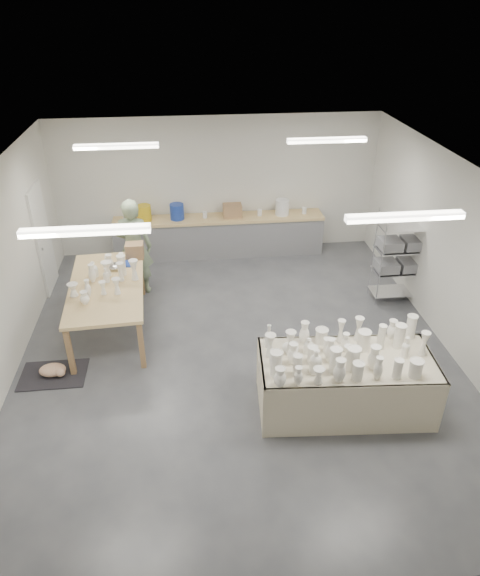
{
  "coord_description": "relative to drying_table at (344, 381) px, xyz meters",
  "views": [
    {
      "loc": [
        -0.7,
        -6.77,
        5.2
      ],
      "look_at": [
        0.09,
        0.31,
        1.05
      ],
      "focal_mm": 32.0,
      "sensor_mm": 36.0,
      "label": 1
    }
  ],
  "objects": [
    {
      "name": "back_counter",
      "position": [
        -1.37,
        5.1,
        0.01
      ],
      "size": [
        4.6,
        0.6,
        1.24
      ],
      "color": "tan",
      "rests_on": "ground"
    },
    {
      "name": "rug",
      "position": [
        -4.26,
        1.17,
        -0.47
      ],
      "size": [
        1.0,
        0.7,
        0.02
      ],
      "primitive_type": "cube",
      "color": "black",
      "rests_on": "ground"
    },
    {
      "name": "cat",
      "position": [
        -4.24,
        1.15,
        -0.37
      ],
      "size": [
        0.49,
        0.43,
        0.18
      ],
      "rotation": [
        0.0,
        0.0,
        0.43
      ],
      "color": "white",
      "rests_on": "rug"
    },
    {
      "name": "wire_shelf",
      "position": [
        1.84,
        2.82,
        0.44
      ],
      "size": [
        0.88,
        0.48,
        1.8
      ],
      "color": "silver",
      "rests_on": "ground"
    },
    {
      "name": "drying_table",
      "position": [
        0.0,
        0.0,
        0.0
      ],
      "size": [
        2.47,
        1.3,
        1.22
      ],
      "rotation": [
        0.0,
        0.0,
        -0.07
      ],
      "color": "olive",
      "rests_on": "ground"
    },
    {
      "name": "red_stool",
      "position": [
        -3.09,
        3.93,
        -0.16
      ],
      "size": [
        0.42,
        0.42,
        0.35
      ],
      "rotation": [
        0.0,
        0.0,
        -0.12
      ],
      "color": "red",
      "rests_on": "ground"
    },
    {
      "name": "room",
      "position": [
        -1.47,
        1.51,
        1.58
      ],
      "size": [
        8.0,
        8.02,
        3.0
      ],
      "color": "#424449",
      "rests_on": "ground"
    },
    {
      "name": "potter",
      "position": [
        -3.09,
        3.66,
        0.49
      ],
      "size": [
        0.73,
        0.51,
        1.92
      ],
      "primitive_type": "imported",
      "rotation": [
        0.0,
        0.0,
        3.07
      ],
      "color": "gray",
      "rests_on": "ground"
    },
    {
      "name": "work_table",
      "position": [
        -3.43,
        2.45,
        0.44
      ],
      "size": [
        1.35,
        2.5,
        1.28
      ],
      "rotation": [
        0.0,
        0.0,
        0.06
      ],
      "color": "tan",
      "rests_on": "ground"
    }
  ]
}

